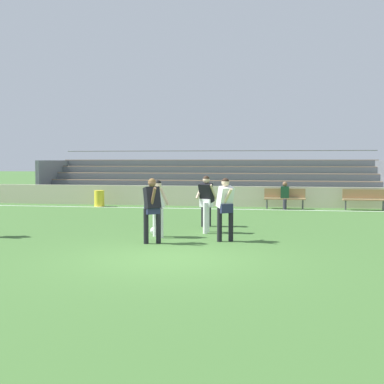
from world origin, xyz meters
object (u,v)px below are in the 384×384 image
(player_white_trailing_run, at_px, (225,204))
(trash_bin, at_px, (99,198))
(bleacher_stand, at_px, (210,179))
(player_dark_challenging, at_px, (152,205))
(spectator_seated, at_px, (285,193))
(player_dark_dropping_back, at_px, (206,197))
(bench_near_wall_gap, at_px, (364,198))
(soccer_ball, at_px, (154,231))
(bench_far_left, at_px, (285,197))
(player_dark_on_ball, at_px, (206,199))
(player_white_pressing_high, at_px, (158,203))

(player_white_trailing_run, bearing_deg, trash_bin, 126.72)
(bleacher_stand, relative_size, player_dark_challenging, 10.41)
(spectator_seated, xyz_separation_m, player_dark_dropping_back, (-2.62, -6.35, 0.26))
(bench_near_wall_gap, bearing_deg, bleacher_stand, 152.83)
(player_dark_dropping_back, bearing_deg, soccer_ball, -121.73)
(player_dark_dropping_back, bearing_deg, bench_far_left, 67.92)
(player_white_trailing_run, bearing_deg, bench_far_left, 79.76)
(bench_near_wall_gap, bearing_deg, bench_far_left, 180.00)
(bench_far_left, height_order, bench_near_wall_gap, same)
(bench_near_wall_gap, distance_m, player_dark_on_ball, 9.82)
(bleacher_stand, distance_m, player_dark_on_ball, 11.71)
(bench_near_wall_gap, bearing_deg, player_dark_on_ball, -126.26)
(trash_bin, distance_m, player_dark_dropping_back, 8.56)
(player_dark_on_ball, bearing_deg, trash_bin, 128.64)
(bleacher_stand, relative_size, player_dark_on_ball, 10.38)
(player_white_pressing_high, relative_size, player_dark_challenging, 0.95)
(player_white_trailing_run, bearing_deg, bleacher_stand, 99.28)
(player_white_trailing_run, xyz_separation_m, soccer_ball, (-2.17, 0.93, -0.90))
(bleacher_stand, relative_size, player_dark_dropping_back, 10.92)
(trash_bin, bearing_deg, bench_near_wall_gap, 1.36)
(trash_bin, distance_m, player_dark_challenging, 10.99)
(trash_bin, bearing_deg, player_dark_on_ball, -51.36)
(player_dark_challenging, bearing_deg, bench_far_left, 70.63)
(bench_far_left, bearing_deg, player_white_pressing_high, -112.06)
(player_dark_on_ball, distance_m, player_white_trailing_run, 1.67)
(bench_far_left, xyz_separation_m, spectator_seated, (0.00, -0.12, 0.16))
(spectator_seated, height_order, soccer_ball, spectator_seated)
(bleacher_stand, relative_size, player_white_trailing_run, 10.44)
(player_white_trailing_run, bearing_deg, spectator_seated, 79.64)
(player_dark_on_ball, distance_m, player_dark_dropping_back, 1.46)
(player_white_trailing_run, bearing_deg, player_white_pressing_high, 167.28)
(bench_near_wall_gap, distance_m, spectator_seated, 3.39)
(player_dark_challenging, bearing_deg, player_dark_dropping_back, 75.74)
(player_dark_challenging, bearing_deg, player_white_pressing_high, 95.47)
(spectator_seated, height_order, player_white_trailing_run, player_white_trailing_run)
(trash_bin, height_order, player_dark_challenging, player_dark_challenging)
(player_dark_challenging, bearing_deg, player_dark_on_ball, 62.55)
(bleacher_stand, relative_size, player_white_pressing_high, 10.97)
(trash_bin, bearing_deg, bench_far_left, 1.90)
(bench_far_left, height_order, player_dark_on_ball, player_dark_on_ball)
(spectator_seated, distance_m, player_dark_on_ball, 8.17)
(player_dark_dropping_back, relative_size, soccer_ball, 7.35)
(bleacher_stand, bearing_deg, player_dark_challenging, -88.71)
(spectator_seated, distance_m, player_white_pressing_high, 9.59)
(trash_bin, xyz_separation_m, player_white_pressing_high, (4.88, -8.70, 0.57))
(bleacher_stand, xyz_separation_m, player_dark_challenging, (0.31, -13.77, -0.14))
(bleacher_stand, relative_size, bench_far_left, 9.81)
(bench_far_left, height_order, trash_bin, bench_far_left)
(bleacher_stand, distance_m, trash_bin, 6.19)
(player_white_pressing_high, xyz_separation_m, player_dark_dropping_back, (1.02, 2.51, 0.01))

